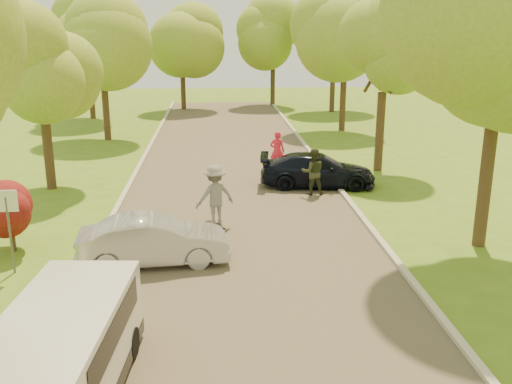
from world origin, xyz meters
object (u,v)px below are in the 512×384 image
object	(u,v)px
person_olive	(313,172)
person_striped	(277,151)
silver_sedan	(154,241)
longboard	(216,225)
minivan	(61,358)
dark_sedan	(318,170)
skateboarder	(215,195)
street_sign	(8,214)

from	to	relation	value
person_olive	person_striped	bearing A→B (deg)	-75.01
silver_sedan	person_striped	size ratio (longest dim) A/B	2.24
silver_sedan	longboard	bearing A→B (deg)	-36.78
minivan	silver_sedan	world-z (taller)	minivan
person_striped	minivan	bearing A→B (deg)	85.08
dark_sedan	skateboarder	bearing A→B (deg)	145.58
skateboarder	person_striped	distance (m)	7.74
silver_sedan	longboard	xyz separation A→B (m)	(1.60, 2.60, -0.54)
minivan	dark_sedan	xyz separation A→B (m)	(6.50, 13.08, -0.23)
person_olive	street_sign	bearing A→B (deg)	37.71
minivan	person_striped	distance (m)	16.52
minivan	dark_sedan	bearing A→B (deg)	68.16
longboard	person_olive	size ratio (longest dim) A/B	0.57
minivan	person_olive	xyz separation A→B (m)	(6.11, 11.93, -0.01)
dark_sedan	skateboarder	distance (m)	6.14
minivan	skateboarder	xyz separation A→B (m)	(2.50, 8.43, 0.20)
street_sign	minivan	world-z (taller)	street_sign
dark_sedan	person_striped	world-z (taller)	person_striped
skateboarder	street_sign	bearing A→B (deg)	6.45
minivan	dark_sedan	world-z (taller)	minivan
street_sign	person_olive	world-z (taller)	street_sign
minivan	skateboarder	bearing A→B (deg)	78.06
silver_sedan	person_olive	size ratio (longest dim) A/B	2.24
street_sign	longboard	world-z (taller)	street_sign
silver_sedan	longboard	distance (m)	3.10
skateboarder	person_olive	bearing A→B (deg)	-159.39
silver_sedan	dark_sedan	distance (m)	9.16
silver_sedan	longboard	size ratio (longest dim) A/B	3.90
silver_sedan	dark_sedan	xyz separation A→B (m)	(5.60, 7.25, 0.00)
dark_sedan	skateboarder	size ratio (longest dim) A/B	2.35
street_sign	skateboarder	distance (m)	5.91
dark_sedan	person_olive	world-z (taller)	person_olive
street_sign	minivan	xyz separation A→B (m)	(2.60, -5.50, -0.69)
dark_sedan	skateboarder	world-z (taller)	skateboarder
dark_sedan	person_striped	size ratio (longest dim) A/B	2.57
street_sign	longboard	size ratio (longest dim) A/B	2.18
dark_sedan	longboard	distance (m)	6.15
street_sign	minivan	bearing A→B (deg)	-64.66
longboard	person_olive	distance (m)	5.09
minivan	person_striped	xyz separation A→B (m)	(5.20, 15.68, -0.01)
minivan	longboard	bearing A→B (deg)	78.06
longboard	minivan	bearing A→B (deg)	50.03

